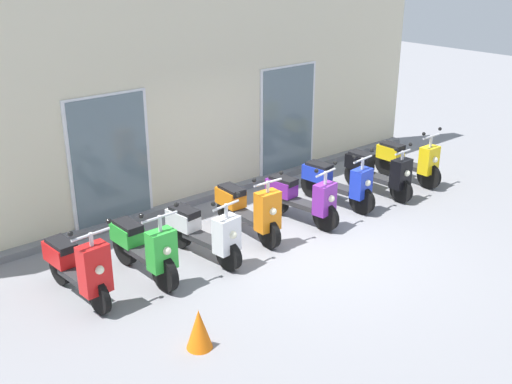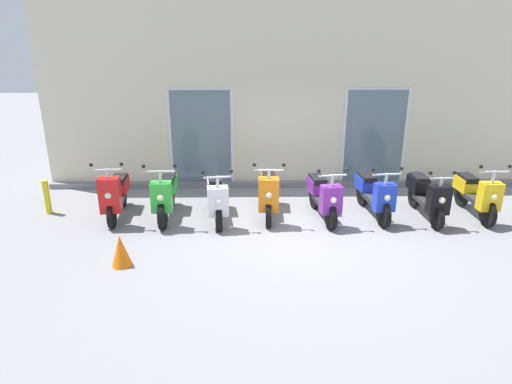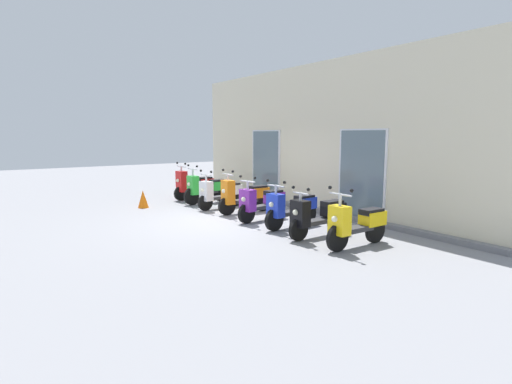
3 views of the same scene
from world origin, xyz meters
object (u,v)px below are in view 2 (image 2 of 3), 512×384
object	(u,v)px
scooter_green	(166,195)
scooter_yellow	(476,193)
traffic_cone	(121,251)
scooter_black	(427,195)
scooter_purple	(323,196)
scooter_orange	(268,192)
curb_bollard	(47,197)
scooter_blue	(373,193)
scooter_white	(217,197)
scooter_red	(115,194)

from	to	relation	value
scooter_green	scooter_yellow	xyz separation A→B (m)	(6.14, 0.00, 0.01)
traffic_cone	scooter_black	bearing A→B (deg)	18.50
scooter_green	scooter_purple	distance (m)	3.08
scooter_orange	scooter_green	bearing A→B (deg)	-177.59
scooter_purple	curb_bollard	bearing A→B (deg)	176.54
scooter_blue	traffic_cone	distance (m)	4.92
scooter_orange	scooter_blue	size ratio (longest dim) A/B	0.99
scooter_blue	traffic_cone	world-z (taller)	scooter_blue
scooter_white	traffic_cone	xyz separation A→B (m)	(-1.39, -1.84, -0.19)
scooter_purple	scooter_black	world-z (taller)	scooter_purple
traffic_cone	scooter_white	bearing A→B (deg)	52.96
scooter_green	scooter_black	size ratio (longest dim) A/B	1.01
scooter_yellow	traffic_cone	distance (m)	6.80
scooter_green	traffic_cone	size ratio (longest dim) A/B	3.09
scooter_red	scooter_green	world-z (taller)	scooter_red
scooter_white	scooter_blue	world-z (taller)	same
scooter_green	scooter_orange	distance (m)	2.02
scooter_red	scooter_yellow	world-z (taller)	scooter_red
scooter_orange	curb_bollard	bearing A→B (deg)	177.56
scooter_blue	curb_bollard	world-z (taller)	scooter_blue
scooter_red	scooter_black	xyz separation A→B (m)	(6.11, -0.10, -0.03)
scooter_red	scooter_blue	world-z (taller)	scooter_red
traffic_cone	scooter_orange	bearing A→B (deg)	39.71
scooter_green	scooter_orange	bearing A→B (deg)	2.41
curb_bollard	traffic_cone	world-z (taller)	curb_bollard
scooter_red	scooter_purple	xyz separation A→B (m)	(4.07, -0.09, -0.04)
curb_bollard	scooter_white	bearing A→B (deg)	-5.82
scooter_red	scooter_purple	distance (m)	4.07
scooter_red	scooter_blue	distance (m)	5.09
curb_bollard	scooter_orange	bearing A→B (deg)	-2.44
scooter_orange	scooter_purple	world-z (taller)	scooter_orange
scooter_yellow	traffic_cone	size ratio (longest dim) A/B	3.07
scooter_black	scooter_yellow	xyz separation A→B (m)	(1.01, 0.07, 0.00)
scooter_black	traffic_cone	world-z (taller)	scooter_black
scooter_black	scooter_yellow	world-z (taller)	scooter_yellow
scooter_red	traffic_cone	xyz separation A→B (m)	(0.60, -1.95, -0.24)
scooter_purple	scooter_red	bearing A→B (deg)	178.72
scooter_red	curb_bollard	xyz separation A→B (m)	(-1.46, 0.24, -0.15)
scooter_red	scooter_white	bearing A→B (deg)	-3.11
scooter_red	traffic_cone	size ratio (longest dim) A/B	2.95
scooter_black	traffic_cone	bearing A→B (deg)	-161.50
scooter_blue	scooter_black	bearing A→B (deg)	-7.18
scooter_blue	scooter_orange	bearing A→B (deg)	179.23
traffic_cone	curb_bollard	bearing A→B (deg)	133.21
scooter_yellow	curb_bollard	distance (m)	8.59
scooter_green	scooter_yellow	bearing A→B (deg)	0.00
scooter_white	scooter_yellow	distance (m)	5.14
scooter_red	scooter_blue	size ratio (longest dim) A/B	0.93
scooter_blue	scooter_green	bearing A→B (deg)	-179.21
scooter_green	curb_bollard	bearing A→B (deg)	173.59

